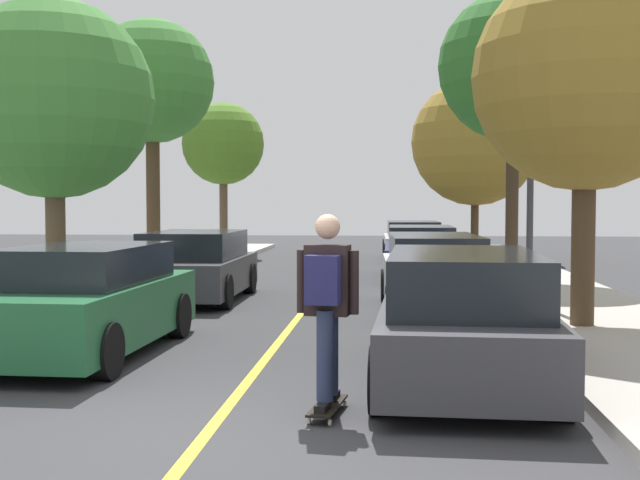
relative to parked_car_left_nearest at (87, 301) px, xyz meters
name	(u,v)px	position (x,y,z in m)	size (l,w,h in m)	color
ground	(204,437)	(2.33, -3.46, -0.69)	(80.00, 80.00, 0.00)	#353538
center_line	(273,349)	(2.33, 0.54, -0.69)	(0.12, 39.20, 0.01)	gold
parked_car_left_nearest	(87,301)	(0.00, 0.00, 0.00)	(1.91, 4.24, 1.41)	#1E5B33
parked_car_left_near	(194,266)	(0.00, 5.76, -0.01)	(2.00, 4.03, 1.37)	#38383D
parked_car_right_nearest	(463,318)	(4.67, -1.27, 0.02)	(1.97, 4.34, 1.43)	#38383D
parked_car_right_near	(434,274)	(4.67, 4.31, 0.00)	(1.93, 4.64, 1.38)	#B7B7BC
parked_car_right_far	(420,253)	(4.67, 10.62, -0.04)	(1.88, 4.63, 1.35)	navy
parked_car_right_farthest	(413,241)	(4.67, 17.21, -0.04)	(2.07, 4.53, 1.31)	#B7B7BC
street_tree_left_nearest	(54,100)	(-2.06, 3.91, 3.08)	(3.54, 3.54, 5.42)	brown
street_tree_left_near	(152,83)	(-2.06, 9.92, 4.24)	(3.10, 3.10, 6.39)	#4C3823
street_tree_left_far	(223,144)	(-2.06, 18.59, 3.32)	(2.94, 2.94, 5.37)	brown
street_tree_right_nearest	(586,79)	(6.73, 2.17, 3.07)	(3.32, 3.32, 5.30)	#4C3823
street_tree_right_near	(514,67)	(6.73, 9.16, 4.39)	(3.48, 3.48, 6.71)	#3D2D1E
street_tree_right_far	(475,142)	(6.73, 17.38, 3.26)	(4.26, 4.26, 5.95)	#4C3823
streetlamp	(531,134)	(6.42, 4.90, 2.49)	(0.36, 0.24, 5.30)	#38383D
skateboard	(328,406)	(3.31, -2.69, -0.61)	(0.33, 0.86, 0.10)	black
skateboarder	(327,297)	(3.31, -2.72, 0.40)	(0.59, 0.71, 1.75)	black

